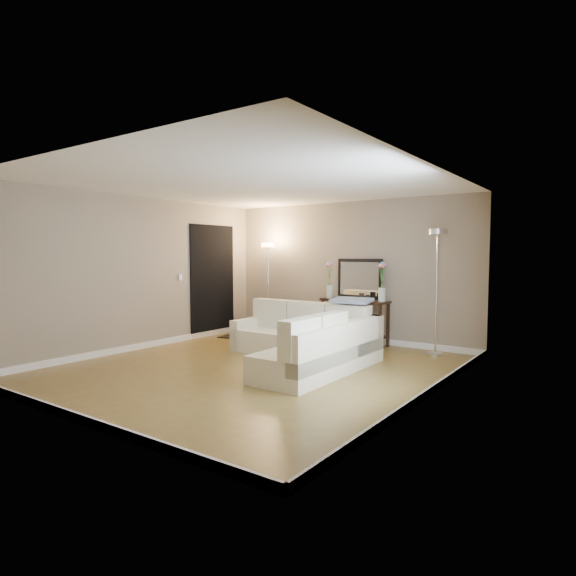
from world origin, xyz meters
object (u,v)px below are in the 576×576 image
Objects in this scene: floor_lamp_lit at (268,270)px; floor_lamp_unlit at (437,266)px; console_table at (350,318)px; sectional_sofa at (307,342)px.

floor_lamp_unlit reaches higher than floor_lamp_lit.
floor_lamp_lit is 0.92× the size of floor_lamp_unlit.
console_table is at bearing 175.18° from floor_lamp_unlit.
sectional_sofa is 1.30× the size of floor_lamp_lit.
console_table is 1.89m from floor_lamp_unlit.
sectional_sofa is at bearing -83.46° from console_table.
sectional_sofa is at bearing -131.05° from floor_lamp_unlit.
floor_lamp_unlit reaches higher than sectional_sofa.
floor_lamp_lit reaches higher than sectional_sofa.
console_table is at bearing 2.69° from floor_lamp_lit.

